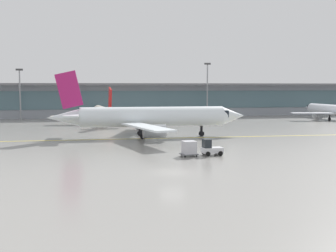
{
  "coord_description": "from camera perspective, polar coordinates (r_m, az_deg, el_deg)",
  "views": [
    {
      "loc": [
        -8.99,
        -42.53,
        8.82
      ],
      "look_at": [
        3.3,
        18.71,
        3.0
      ],
      "focal_mm": 45.92,
      "sensor_mm": 36.0,
      "label": 1
    }
  ],
  "objects": [
    {
      "name": "ground_plane",
      "position": [
        44.35,
        0.58,
        -6.15
      ],
      "size": [
        400.0,
        400.0,
        0.0
      ],
      "primitive_type": "plane",
      "color": "gray"
    },
    {
      "name": "taxiway_centreline_stripe",
      "position": [
        72.57,
        -1.78,
        -1.66
      ],
      "size": [
        109.95,
        4.12,
        0.01
      ],
      "primitive_type": "cube",
      "rotation": [
        0.0,
        0.0,
        -0.03
      ],
      "color": "yellow",
      "rests_on": "ground_plane"
    },
    {
      "name": "terminal_concourse",
      "position": [
        124.87,
        -7.22,
        3.49
      ],
      "size": [
        224.57,
        11.0,
        9.6
      ],
      "color": "#8C939E",
      "rests_on": "ground_plane"
    },
    {
      "name": "gate_airplane_1",
      "position": [
        101.71,
        -8.57,
        1.75
      ],
      "size": [
        24.16,
        26.09,
        8.64
      ],
      "rotation": [
        0.0,
        0.0,
        1.66
      ],
      "color": "silver",
      "rests_on": "ground_plane"
    },
    {
      "name": "gate_airplane_2",
      "position": [
        120.14,
        21.04,
        2.0
      ],
      "size": [
        24.23,
        26.09,
        8.64
      ],
      "rotation": [
        0.0,
        0.0,
        1.63
      ],
      "color": "silver",
      "rests_on": "ground_plane"
    },
    {
      "name": "taxiing_regional_jet",
      "position": [
        74.15,
        -2.38,
        1.15
      ],
      "size": [
        34.49,
        32.1,
        11.44
      ],
      "rotation": [
        0.0,
        0.0,
        -0.03
      ],
      "color": "white",
      "rests_on": "ground_plane"
    },
    {
      "name": "baggage_tug",
      "position": [
        55.12,
        5.67,
        -2.97
      ],
      "size": [
        2.7,
        1.8,
        2.1
      ],
      "rotation": [
        0.0,
        0.0,
        0.08
      ],
      "color": "silver",
      "rests_on": "ground_plane"
    },
    {
      "name": "cargo_dolly_lead",
      "position": [
        54.11,
        2.82,
        -2.93
      ],
      "size": [
        2.22,
        1.76,
        1.94
      ],
      "rotation": [
        0.0,
        0.0,
        0.08
      ],
      "color": "#595B60",
      "rests_on": "ground_plane"
    },
    {
      "name": "apron_light_mast_1",
      "position": [
        118.27,
        -19.05,
        4.32
      ],
      "size": [
        1.8,
        0.36,
        13.31
      ],
      "color": "gray",
      "rests_on": "ground_plane"
    },
    {
      "name": "apron_light_mast_2",
      "position": [
        122.13,
        5.24,
        5.08
      ],
      "size": [
        1.8,
        0.36,
        15.32
      ],
      "color": "gray",
      "rests_on": "ground_plane"
    }
  ]
}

